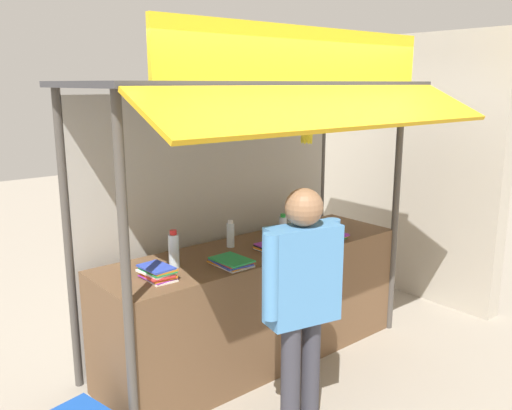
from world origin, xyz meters
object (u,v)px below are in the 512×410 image
Objects in this scene: water_bottle_rear_center at (291,221)px; banana_bunch_inner_right at (251,129)px; magazine_stack_center at (231,262)px; vendor_person at (302,291)px; water_bottle_mid_right at (296,212)px; magazine_stack_front_left at (274,247)px; water_bottle_far_left at (174,250)px; water_bottle_back_left at (231,234)px; magazine_stack_right at (158,272)px; water_bottle_far_right at (283,228)px; banana_bunch_leftmost at (307,133)px; magazine_stack_left at (331,235)px.

banana_bunch_inner_right is (-0.93, -0.59, 0.88)m from water_bottle_rear_center.
vendor_person reaches higher than magazine_stack_center.
water_bottle_rear_center is 1.04× the size of banana_bunch_inner_right.
water_bottle_mid_right reaches higher than magazine_stack_front_left.
water_bottle_rear_center is at bearing 4.27° from water_bottle_far_left.
magazine_stack_right is (-0.81, -0.26, -0.06)m from water_bottle_back_left.
banana_bunch_inner_right reaches higher than water_bottle_far_right.
water_bottle_mid_right is 1.13× the size of magazine_stack_right.
banana_bunch_inner_right is (-0.74, -0.49, 0.88)m from water_bottle_far_right.
water_bottle_far_left is 1.25m from banana_bunch_leftmost.
magazine_stack_right is (-1.63, 0.07, 0.03)m from magazine_stack_left.
water_bottle_back_left is 0.45m from magazine_stack_center.
water_bottle_far_left is at bearing 145.49° from magazine_stack_center.
water_bottle_mid_right is 1.67m from magazine_stack_right.
water_bottle_far_left is 1.23m from water_bottle_rear_center.
water_bottle_far_left is at bearing -168.05° from water_bottle_back_left.
banana_bunch_inner_right is (-0.30, -0.63, 0.89)m from water_bottle_back_left.
vendor_person reaches higher than magazine_stack_front_left.
magazine_stack_center is 1.15× the size of magazine_stack_right.
banana_bunch_inner_right is at bearing -179.87° from banana_bunch_leftmost.
water_bottle_far_right is 0.75× the size of water_bottle_mid_right.
magazine_stack_front_left is 0.98m from banana_bunch_leftmost.
water_bottle_back_left is 0.80× the size of magazine_stack_left.
water_bottle_far_right reaches higher than magazine_stack_right.
water_bottle_far_left is 1.04m from banana_bunch_inner_right.
magazine_stack_right is at bearing 144.30° from banana_bunch_inner_right.
banana_bunch_leftmost is (1.01, -0.36, 0.89)m from magazine_stack_right.
magazine_stack_front_left is at bearing -1.05° from magazine_stack_right.
banana_bunch_inner_right is at bearing -146.38° from water_bottle_far_right.
banana_bunch_leftmost reaches higher than water_bottle_back_left.
water_bottle_far_left is 1.15× the size of banana_bunch_inner_right.
magazine_stack_left is (-0.00, -0.42, -0.12)m from water_bottle_mid_right.
banana_bunch_leftmost reaches higher than magazine_stack_front_left.
water_bottle_far_left is 0.17× the size of vendor_person.
water_bottle_far_right is 0.46m from water_bottle_back_left.
water_bottle_mid_right is (1.42, 0.22, 0.01)m from water_bottle_far_left.
water_bottle_far_right is 0.84× the size of magazine_stack_right.
water_bottle_mid_right is at bearing -120.33° from vendor_person.
banana_bunch_leftmost is 0.19× the size of vendor_person.
magazine_stack_right is 1.13m from banana_bunch_inner_right.
water_bottle_far_right is 1.00m from banana_bunch_leftmost.
water_bottle_back_left is 0.73× the size of water_bottle_mid_right.
banana_bunch_inner_right is at bearing -145.90° from magazine_stack_front_left.
water_bottle_mid_right is (0.38, 0.23, 0.04)m from water_bottle_far_right.
magazine_stack_center is at bearing -170.93° from magazine_stack_front_left.
water_bottle_rear_center is at bearing 9.00° from magazine_stack_right.
water_bottle_rear_center is at bearing 30.62° from magazine_stack_front_left.
magazine_stack_front_left is 1.02m from magazine_stack_right.
magazine_stack_right is (-0.21, -0.14, -0.08)m from water_bottle_far_left.
water_bottle_far_right is 0.21m from water_bottle_rear_center.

